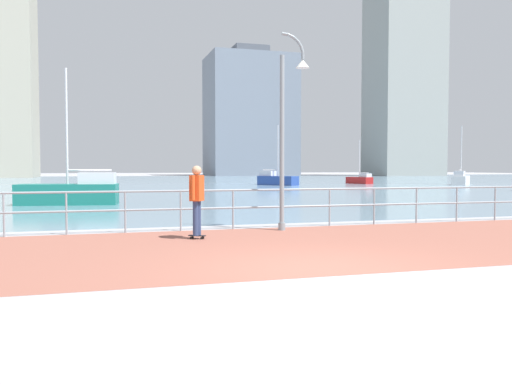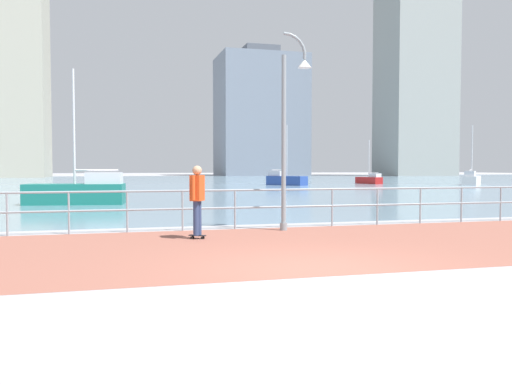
{
  "view_description": "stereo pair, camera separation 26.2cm",
  "coord_description": "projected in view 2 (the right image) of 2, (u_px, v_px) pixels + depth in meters",
  "views": [
    {
      "loc": [
        -3.45,
        -7.97,
        1.65
      ],
      "look_at": [
        -0.05,
        3.51,
        1.1
      ],
      "focal_mm": 37.58,
      "sensor_mm": 36.0,
      "label": 1
    },
    {
      "loc": [
        -3.2,
        -8.04,
        1.65
      ],
      "look_at": [
        -0.05,
        3.51,
        1.1
      ],
      "focal_mm": 37.58,
      "sensor_mm": 36.0,
      "label": 2
    }
  ],
  "objects": [
    {
      "name": "ground",
      "position": [
        148.0,
        186.0,
        47.22
      ],
      "size": [
        220.0,
        220.0,
        0.0
      ],
      "primitive_type": "plane",
      "color": "#9E9EA3"
    },
    {
      "name": "brick_paving",
      "position": [
        269.0,
        246.0,
        11.2
      ],
      "size": [
        28.0,
        6.43,
        0.01
      ],
      "primitive_type": "cube",
      "color": "#935647",
      "rests_on": "ground"
    },
    {
      "name": "harbor_water",
      "position": [
        141.0,
        183.0,
        57.68
      ],
      "size": [
        180.0,
        88.0,
        0.0
      ],
      "primitive_type": "cube",
      "color": "#6B899E",
      "rests_on": "ground"
    },
    {
      "name": "waterfront_railing",
      "position": [
        235.0,
        202.0,
        14.27
      ],
      "size": [
        25.25,
        0.06,
        1.07
      ],
      "color": "#8C99A3",
      "rests_on": "ground"
    },
    {
      "name": "lamppost",
      "position": [
        290.0,
        121.0,
        13.92
      ],
      "size": [
        0.81,
        0.36,
        5.15
      ],
      "color": "gray",
      "rests_on": "ground"
    },
    {
      "name": "skateboarder",
      "position": [
        197.0,
        195.0,
        12.31
      ],
      "size": [
        0.4,
        0.52,
        1.69
      ],
      "color": "black",
      "rests_on": "ground"
    },
    {
      "name": "sailboat_blue",
      "position": [
        471.0,
        179.0,
        49.86
      ],
      "size": [
        3.61,
        3.69,
        5.54
      ],
      "color": "white",
      "rests_on": "ground"
    },
    {
      "name": "sailboat_navy",
      "position": [
        285.0,
        179.0,
        49.41
      ],
      "size": [
        3.22,
        3.95,
        5.54
      ],
      "color": "#284799",
      "rests_on": "ground"
    },
    {
      "name": "sailboat_gray",
      "position": [
        370.0,
        180.0,
        53.56
      ],
      "size": [
        1.62,
        3.26,
        4.38
      ],
      "color": "#B21E1E",
      "rests_on": "ground"
    },
    {
      "name": "sailboat_red",
      "position": [
        79.0,
        192.0,
        23.8
      ],
      "size": [
        4.42,
        1.97,
        6.0
      ],
      "color": "#197266",
      "rests_on": "ground"
    },
    {
      "name": "tower_beige",
      "position": [
        415.0,
        81.0,
        103.3
      ],
      "size": [
        12.89,
        10.27,
        38.2
      ],
      "color": "#939993",
      "rests_on": "ground"
    },
    {
      "name": "tower_slate",
      "position": [
        261.0,
        115.0,
        108.84
      ],
      "size": [
        17.22,
        12.88,
        26.06
      ],
      "color": "slate",
      "rests_on": "ground"
    }
  ]
}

